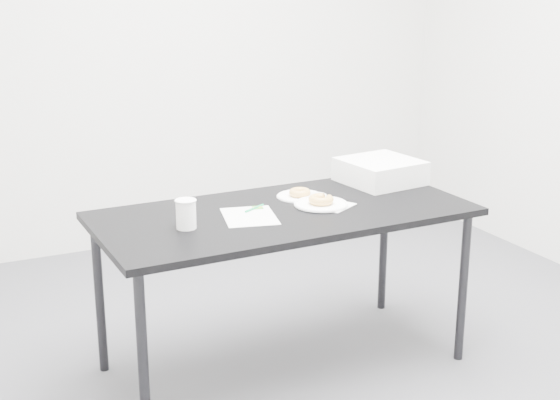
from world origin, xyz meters
name	(u,v)px	position (x,y,z in m)	size (l,w,h in m)	color
floor	(307,372)	(0.00, 0.00, 0.00)	(4.00, 4.00, 0.00)	#4D4D52
wall_back	(159,32)	(0.00, 2.00, 1.35)	(4.00, 0.02, 2.70)	silver
table	(284,223)	(-0.06, 0.12, 0.67)	(1.61, 0.78, 0.73)	black
scorecard	(249,216)	(-0.23, 0.10, 0.73)	(0.21, 0.27, 0.00)	white
logo_patch	(258,208)	(-0.15, 0.19, 0.73)	(0.04, 0.04, 0.00)	green
pen	(254,208)	(-0.17, 0.18, 0.74)	(0.01, 0.01, 0.13)	#0D9853
napkin	(331,205)	(0.16, 0.09, 0.73)	(0.16, 0.16, 0.00)	white
plate_near	(321,204)	(0.12, 0.11, 0.74)	(0.24, 0.24, 0.01)	white
donut_near	(321,200)	(0.12, 0.11, 0.76)	(0.11, 0.11, 0.04)	gold
plate_far	(300,196)	(0.09, 0.27, 0.73)	(0.21, 0.21, 0.01)	white
donut_far	(300,192)	(0.09, 0.27, 0.75)	(0.10, 0.10, 0.03)	gold
coffee_cup	(186,214)	(-0.51, 0.07, 0.79)	(0.08, 0.08, 0.12)	white
cup_lid	(315,196)	(0.15, 0.23, 0.74)	(0.10, 0.10, 0.01)	silver
bakery_box	(380,171)	(0.56, 0.32, 0.79)	(0.34, 0.34, 0.11)	white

